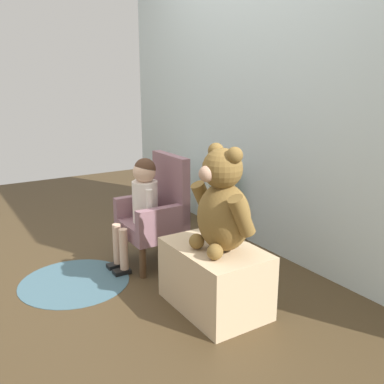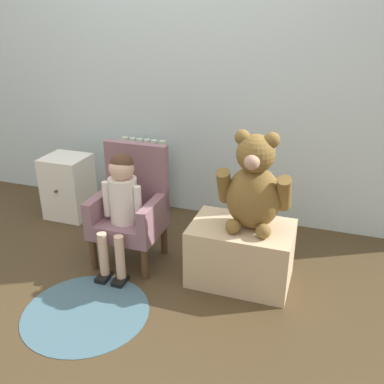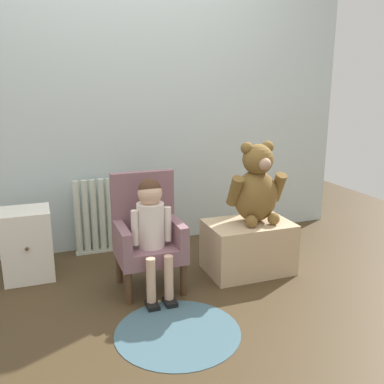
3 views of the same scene
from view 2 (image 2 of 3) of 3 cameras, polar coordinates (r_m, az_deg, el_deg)
ground_plane at (r=2.55m, az=-11.36°, el=-13.55°), size 6.00×6.00×0.00m
back_wall at (r=3.19m, az=-1.53°, el=17.82°), size 3.80×0.05×2.40m
radiator at (r=3.39m, az=-6.28°, el=2.22°), size 0.37×0.05×0.59m
small_dresser at (r=3.43m, az=-16.15°, el=0.71°), size 0.32×0.32×0.48m
child_armchair at (r=2.71m, az=-8.13°, el=-2.01°), size 0.41×0.37×0.75m
child_figure at (r=2.57m, az=-9.42°, el=-0.51°), size 0.25×0.35×0.74m
low_bench at (r=2.56m, az=6.52°, el=-8.11°), size 0.59×0.39×0.36m
large_teddy_bear at (r=2.36m, az=8.25°, el=0.65°), size 0.41×0.29×0.56m
floor_rug at (r=2.46m, az=-13.95°, el=-15.25°), size 0.68×0.68×0.01m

